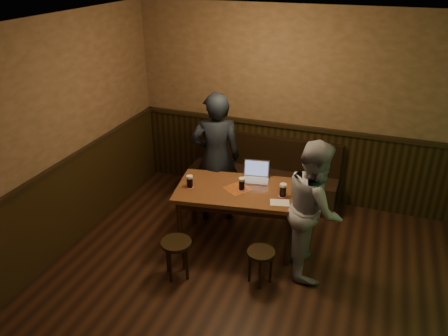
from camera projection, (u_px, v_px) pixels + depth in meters
room at (244, 223)px, 3.91m from camera, size 5.04×6.04×2.84m
bench at (263, 179)px, 6.59m from camera, size 2.20×0.50×0.95m
pub_table at (237, 196)px, 5.37m from camera, size 1.60×1.07×0.80m
stool_left at (176, 248)px, 4.93m from camera, size 0.40×0.40×0.47m
stool_right at (261, 257)px, 4.85m from camera, size 0.39×0.39×0.43m
pint_left at (190, 182)px, 5.33m from camera, size 0.10×0.10×0.16m
pint_mid at (242, 184)px, 5.28m from camera, size 0.10×0.10×0.16m
pint_right at (283, 190)px, 5.13m from camera, size 0.11×0.11×0.17m
laptop at (256, 175)px, 5.53m from camera, size 0.36×0.31×0.23m
menu at (280, 203)px, 5.03m from camera, size 0.25×0.20×0.00m
person_suit at (216, 158)px, 5.83m from camera, size 0.79×0.67×1.83m
person_grey at (314, 208)px, 4.88m from camera, size 0.81×0.93×1.62m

